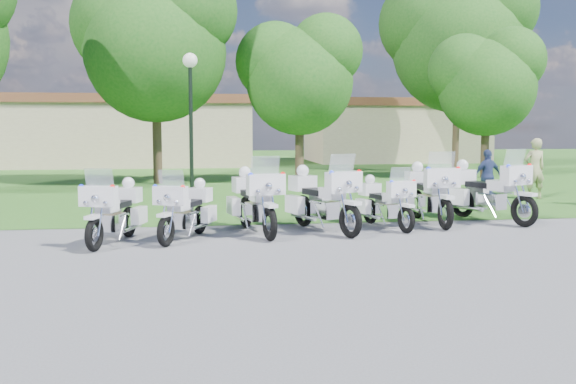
{
  "coord_description": "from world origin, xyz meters",
  "views": [
    {
      "loc": [
        -2.04,
        -11.75,
        2.27
      ],
      "look_at": [
        -0.22,
        1.2,
        0.95
      ],
      "focal_mm": 40.0,
      "sensor_mm": 36.0,
      "label": 1
    }
  ],
  "objects": [
    {
      "name": "motorcycle_2",
      "position": [
        -0.83,
        1.92,
        0.71
      ],
      "size": [
        1.14,
        2.5,
        1.7
      ],
      "rotation": [
        0.0,
        0.0,
        3.34
      ],
      "color": "black",
      "rests_on": "ground"
    },
    {
      "name": "motorcycle_6",
      "position": [
        4.91,
        2.9,
        0.74
      ],
      "size": [
        1.51,
        2.5,
        1.78
      ],
      "rotation": [
        0.0,
        0.0,
        3.54
      ],
      "color": "black",
      "rests_on": "ground"
    },
    {
      "name": "tree_2",
      "position": [
        2.14,
        14.77,
        4.57
      ],
      "size": [
        5.18,
        4.42,
        6.91
      ],
      "color": "#38281C",
      "rests_on": "ground"
    },
    {
      "name": "lamp_post",
      "position": [
        -2.23,
        7.86,
        3.36
      ],
      "size": [
        0.44,
        0.44,
        4.48
      ],
      "color": "black",
      "rests_on": "ground"
    },
    {
      "name": "tree_4",
      "position": [
        11.72,
        21.4,
        7.19
      ],
      "size": [
        8.14,
        6.95,
        10.85
      ],
      "color": "#38281C",
      "rests_on": "ground"
    },
    {
      "name": "building_west",
      "position": [
        -6.0,
        28.0,
        2.07
      ],
      "size": [
        14.56,
        8.32,
        4.1
      ],
      "color": "tan",
      "rests_on": "ground"
    },
    {
      "name": "bystander_a",
      "position": [
        8.53,
        7.23,
        0.96
      ],
      "size": [
        0.71,
        0.47,
        1.92
      ],
      "primitive_type": "imported",
      "rotation": [
        0.0,
        0.0,
        3.15
      ],
      "color": "tan",
      "rests_on": "ground"
    },
    {
      "name": "tree_3",
      "position": [
        10.75,
        15.68,
        4.43
      ],
      "size": [
        5.03,
        4.29,
        6.7
      ],
      "color": "#38281C",
      "rests_on": "ground"
    },
    {
      "name": "motorcycle_1",
      "position": [
        -2.29,
        1.35,
        0.61
      ],
      "size": [
        1.27,
        2.03,
        1.46
      ],
      "rotation": [
        0.0,
        0.0,
        2.72
      ],
      "color": "black",
      "rests_on": "ground"
    },
    {
      "name": "building_east",
      "position": [
        11.0,
        30.0,
        2.07
      ],
      "size": [
        11.44,
        7.28,
        4.1
      ],
      "color": "tan",
      "rests_on": "ground"
    },
    {
      "name": "ground",
      "position": [
        0.0,
        0.0,
        0.0
      ],
      "size": [
        100.0,
        100.0,
        0.0
      ],
      "primitive_type": "plane",
      "color": "#5C5C62",
      "rests_on": "ground"
    },
    {
      "name": "motorcycle_0",
      "position": [
        -3.67,
        1.13,
        0.64
      ],
      "size": [
        1.15,
        2.2,
        1.52
      ],
      "rotation": [
        0.0,
        0.0,
        2.85
      ],
      "color": "black",
      "rests_on": "ground"
    },
    {
      "name": "motorcycle_4",
      "position": [
        2.15,
        2.27,
        0.59
      ],
      "size": [
        1.04,
        2.06,
        1.41
      ],
      "rotation": [
        0.0,
        0.0,
        3.41
      ],
      "color": "black",
      "rests_on": "ground"
    },
    {
      "name": "motorcycle_5",
      "position": [
        3.39,
        2.8,
        0.73
      ],
      "size": [
        0.85,
        2.58,
        1.74
      ],
      "rotation": [
        0.0,
        0.0,
        3.14
      ],
      "color": "black",
      "rests_on": "ground"
    },
    {
      "name": "bystander_c",
      "position": [
        6.66,
        6.58,
        0.8
      ],
      "size": [
        1.0,
        0.59,
        1.6
      ],
      "primitive_type": "imported",
      "rotation": [
        0.0,
        0.0,
        3.36
      ],
      "color": "navy",
      "rests_on": "ground"
    },
    {
      "name": "motorcycle_3",
      "position": [
        0.64,
        1.98,
        0.72
      ],
      "size": [
        1.45,
        2.43,
        1.73
      ],
      "rotation": [
        0.0,
        0.0,
        3.53
      ],
      "color": "black",
      "rests_on": "ground"
    },
    {
      "name": "tree_1",
      "position": [
        -3.7,
        14.61,
        5.8
      ],
      "size": [
        6.58,
        5.61,
        8.77
      ],
      "color": "#38281C",
      "rests_on": "ground"
    },
    {
      "name": "grass_lawn",
      "position": [
        0.0,
        27.0,
        0.0
      ],
      "size": [
        100.0,
        48.0,
        0.01
      ],
      "primitive_type": "cube",
      "color": "#386821",
      "rests_on": "ground"
    }
  ]
}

